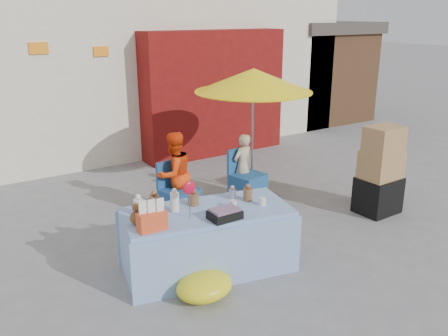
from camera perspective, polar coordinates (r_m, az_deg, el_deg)
ground at (r=6.08m, az=2.49°, el=-10.63°), size 80.00×80.00×0.00m
backdrop at (r=12.38m, az=-16.98°, el=18.22°), size 14.00×8.00×7.80m
market_table at (r=5.65m, az=-2.08°, el=-8.52°), size 2.13×1.32×1.20m
chair_left at (r=7.11m, az=-5.42°, el=-3.98°), size 0.57×0.57×0.85m
chair_right at (r=7.73m, az=2.78°, el=-2.08°), size 0.57×0.57×0.85m
vendor_orange at (r=7.09m, az=-6.00°, el=-0.74°), size 0.72×0.61×1.28m
vendor_beige at (r=7.74m, az=2.25°, el=0.19°), size 0.44×0.34×1.08m
umbrella at (r=7.73m, az=3.56°, el=10.44°), size 1.90×1.90×2.09m
box_stack at (r=7.50m, az=18.27°, el=-0.64°), size 0.62×0.52×1.36m
tarp_bundle at (r=5.22m, az=-2.34°, el=-14.02°), size 0.66×0.54×0.29m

